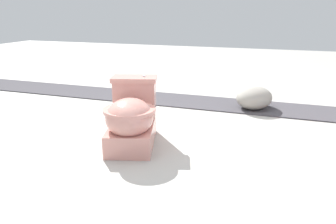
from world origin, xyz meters
The scene contains 4 objects.
ground_plane centered at (0.00, 0.00, 0.00)m, with size 14.00×14.00×0.00m, color #A8A59E.
gravel_strip centered at (-1.32, 0.50, 0.01)m, with size 0.56×8.00×0.01m, color #423F44.
toilet centered at (0.03, 0.07, 0.22)m, with size 0.71×0.53×0.52m.
boulder_near centered at (-1.28, 0.90, 0.12)m, with size 0.43×0.36×0.24m, color gray.
Camera 1 is at (2.23, 1.11, 1.04)m, focal length 35.00 mm.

